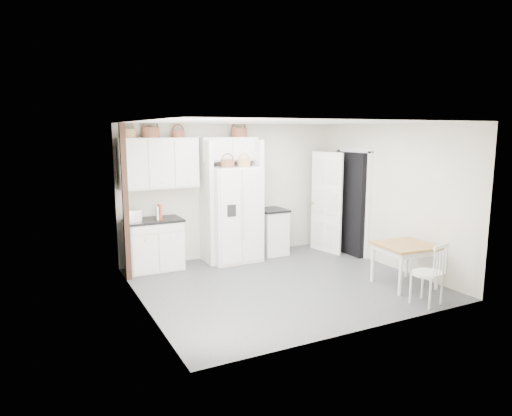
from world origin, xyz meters
TOP-DOWN VIEW (x-y plane):
  - floor at (0.00, 0.00)m, footprint 4.50×4.50m
  - ceiling at (0.00, 0.00)m, footprint 4.50×4.50m
  - wall_back at (0.00, 2.00)m, footprint 4.50×0.00m
  - wall_left at (-2.25, 0.00)m, footprint 0.00×4.00m
  - wall_right at (2.25, 0.00)m, footprint 0.00×4.00m
  - refrigerator at (-0.15, 1.61)m, footprint 0.93×0.75m
  - base_cab_left at (-1.67, 1.70)m, footprint 0.95×0.60m
  - base_cab_right at (0.73, 1.70)m, footprint 0.50×0.60m
  - dining_table at (1.70, -0.97)m, footprint 0.90×0.90m
  - windsor_chair at (1.40, -1.71)m, footprint 0.52×0.49m
  - counter_left at (-1.67, 1.70)m, footprint 0.99×0.64m
  - counter_right at (0.73, 1.70)m, footprint 0.54×0.64m
  - toaster at (-2.05, 1.63)m, footprint 0.29×0.17m
  - cookbook_red at (-1.57, 1.62)m, footprint 0.05×0.18m
  - cookbook_cream at (-1.61, 1.62)m, footprint 0.06×0.16m
  - basket_upper_a at (-2.00, 1.83)m, footprint 0.26×0.26m
  - basket_upper_b at (-1.62, 1.83)m, footprint 0.31×0.31m
  - basket_upper_c at (-1.13, 1.83)m, footprint 0.23×0.23m
  - basket_bridge_b at (0.07, 1.83)m, footprint 0.31×0.31m
  - basket_fridge_a at (-0.30, 1.51)m, footprint 0.26×0.26m
  - basket_fridge_b at (0.03, 1.51)m, footprint 0.25×0.25m
  - upper_cabinet at (-1.50, 1.83)m, footprint 1.40×0.34m
  - bridge_cabinet at (-0.15, 1.83)m, footprint 1.12×0.34m
  - fridge_panel_left at (-0.66, 1.70)m, footprint 0.08×0.60m
  - fridge_panel_right at (0.36, 1.70)m, footprint 0.08×0.60m
  - trim_post at (-2.20, 1.35)m, footprint 0.09×0.09m
  - doorway_void at (2.16, 1.00)m, footprint 0.18×0.85m
  - door_slab at (1.80, 1.33)m, footprint 0.21×0.79m

SIDE VIEW (x-z plane):
  - floor at x=0.00m, z-range 0.00..0.00m
  - dining_table at x=1.70m, z-range 0.00..0.69m
  - base_cab_right at x=0.73m, z-range 0.00..0.88m
  - base_cab_left at x=-1.67m, z-range 0.00..0.88m
  - windsor_chair at x=1.40m, z-range 0.00..0.92m
  - counter_right at x=0.73m, z-range 0.88..0.92m
  - counter_left at x=-1.67m, z-range 0.88..0.92m
  - refrigerator at x=-0.15m, z-range 0.00..1.81m
  - toaster at x=-2.05m, z-range 0.92..1.13m
  - doorway_void at x=2.16m, z-range 0.00..2.05m
  - door_slab at x=1.80m, z-range 0.00..2.05m
  - cookbook_cream at x=-1.61m, z-range 0.92..1.16m
  - cookbook_red at x=-1.57m, z-range 0.92..1.19m
  - fridge_panel_left at x=-0.66m, z-range 0.00..2.30m
  - fridge_panel_right at x=0.36m, z-range 0.00..2.30m
  - wall_back at x=0.00m, z-range -0.95..3.55m
  - wall_left at x=-2.25m, z-range -0.70..3.30m
  - wall_right at x=2.25m, z-range -0.70..3.30m
  - trim_post at x=-2.20m, z-range 0.00..2.60m
  - basket_fridge_b at x=0.03m, z-range 1.81..1.94m
  - basket_fridge_a at x=-0.30m, z-range 1.81..1.95m
  - upper_cabinet at x=-1.50m, z-range 1.45..2.35m
  - bridge_cabinet at x=-0.15m, z-range 1.90..2.35m
  - basket_upper_c at x=-1.13m, z-range 2.35..2.48m
  - basket_upper_a at x=-2.00m, z-range 2.35..2.50m
  - basket_bridge_b at x=0.07m, z-range 2.35..2.53m
  - basket_upper_b at x=-1.62m, z-range 2.35..2.53m
  - ceiling at x=0.00m, z-range 2.60..2.60m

